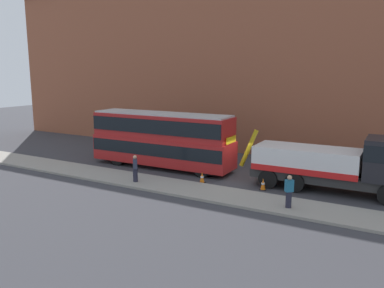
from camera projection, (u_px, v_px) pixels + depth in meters
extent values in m
plane|color=#38383D|center=(244.00, 178.00, 26.02)|extent=(120.00, 120.00, 0.00)
cube|color=gray|center=(216.00, 194.00, 22.42)|extent=(60.00, 2.80, 0.15)
cube|color=#935138|center=(284.00, 59.00, 31.37)|extent=(60.00, 1.20, 16.00)
cube|color=#2D2D2D|center=(328.00, 177.00, 23.04)|extent=(9.03, 2.33, 0.55)
cube|color=silver|center=(307.00, 159.00, 23.48)|extent=(6.13, 2.68, 1.40)
cube|color=red|center=(306.00, 167.00, 23.57)|extent=(6.14, 2.73, 0.36)
cylinder|color=#B79914|center=(249.00, 148.00, 25.17)|extent=(1.24, 0.30, 2.52)
cylinder|color=black|center=(303.00, 174.00, 24.85)|extent=(1.16, 0.36, 1.16)
cylinder|color=black|center=(294.00, 182.00, 22.94)|extent=(1.16, 0.36, 1.16)
cylinder|color=black|center=(279.00, 171.00, 25.61)|extent=(1.16, 0.36, 1.16)
cylinder|color=black|center=(268.00, 179.00, 23.70)|extent=(1.16, 0.36, 1.16)
cube|color=#AD1E1E|center=(162.00, 150.00, 28.69)|extent=(11.03, 2.65, 1.90)
cube|color=#AD1E1E|center=(161.00, 126.00, 28.36)|extent=(10.81, 2.55, 1.70)
cube|color=black|center=(162.00, 147.00, 28.65)|extent=(10.92, 2.70, 0.90)
cube|color=black|center=(161.00, 125.00, 28.34)|extent=(10.70, 2.69, 1.00)
cube|color=#B2B2B2|center=(161.00, 114.00, 28.19)|extent=(10.59, 2.44, 0.12)
cube|color=yellow|center=(231.00, 140.00, 25.86)|extent=(0.08, 1.50, 0.44)
cylinder|color=black|center=(216.00, 163.00, 27.93)|extent=(1.04, 0.31, 1.04)
cylinder|color=black|center=(202.00, 170.00, 26.06)|extent=(1.04, 0.31, 1.04)
cylinder|color=black|center=(135.00, 153.00, 31.33)|extent=(1.04, 0.31, 1.04)
cylinder|color=black|center=(117.00, 159.00, 29.46)|extent=(1.04, 0.31, 1.04)
cylinder|color=#232333|center=(135.00, 175.00, 24.60)|extent=(0.42, 0.42, 0.85)
cube|color=#2D3347|center=(135.00, 164.00, 24.46)|extent=(0.45, 0.47, 0.62)
sphere|color=tan|center=(135.00, 157.00, 24.38)|extent=(0.24, 0.24, 0.24)
cylinder|color=#232333|center=(289.00, 200.00, 19.92)|extent=(0.42, 0.42, 0.85)
cube|color=#1E6084|center=(289.00, 186.00, 19.79)|extent=(0.47, 0.47, 0.62)
sphere|color=tan|center=(290.00, 178.00, 19.71)|extent=(0.24, 0.24, 0.24)
cone|color=orange|center=(202.00, 177.00, 24.83)|extent=(0.32, 0.32, 0.72)
cylinder|color=white|center=(202.00, 177.00, 24.83)|extent=(0.21, 0.21, 0.10)
cube|color=black|center=(202.00, 183.00, 24.90)|extent=(0.36, 0.36, 0.04)
cone|color=orange|center=(263.00, 184.00, 23.37)|extent=(0.32, 0.32, 0.72)
cylinder|color=white|center=(263.00, 184.00, 23.37)|extent=(0.21, 0.21, 0.10)
cube|color=black|center=(263.00, 190.00, 23.44)|extent=(0.36, 0.36, 0.04)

